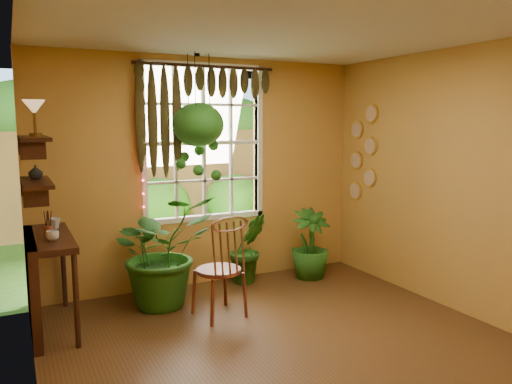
# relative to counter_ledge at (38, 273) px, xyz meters

# --- Properties ---
(floor) EXTENTS (4.50, 4.50, 0.00)m
(floor) POSITION_rel_counter_ledge_xyz_m (1.91, -1.60, -0.55)
(floor) COLOR #513117
(floor) RESTS_ON ground
(ceiling) EXTENTS (4.50, 4.50, 0.00)m
(ceiling) POSITION_rel_counter_ledge_xyz_m (1.91, -1.60, 2.15)
(ceiling) COLOR silver
(ceiling) RESTS_ON wall_back
(wall_back) EXTENTS (4.00, 0.00, 4.00)m
(wall_back) POSITION_rel_counter_ledge_xyz_m (1.91, 0.65, 0.80)
(wall_back) COLOR #B98A3F
(wall_back) RESTS_ON floor
(wall_left) EXTENTS (0.00, 4.50, 4.50)m
(wall_left) POSITION_rel_counter_ledge_xyz_m (-0.09, -1.60, 0.80)
(wall_left) COLOR #B98A3F
(wall_left) RESTS_ON floor
(wall_right) EXTENTS (0.00, 4.50, 4.50)m
(wall_right) POSITION_rel_counter_ledge_xyz_m (3.91, -1.60, 0.80)
(wall_right) COLOR #B98A3F
(wall_right) RESTS_ON floor
(window) EXTENTS (1.52, 0.10, 1.86)m
(window) POSITION_rel_counter_ledge_xyz_m (1.91, 0.68, 1.15)
(window) COLOR white
(window) RESTS_ON wall_back
(valance_vine) EXTENTS (1.70, 0.12, 1.10)m
(valance_vine) POSITION_rel_counter_ledge_xyz_m (1.82, 0.56, 1.73)
(valance_vine) COLOR #33180D
(valance_vine) RESTS_ON window
(string_lights) EXTENTS (0.03, 0.03, 1.54)m
(string_lights) POSITION_rel_counter_ledge_xyz_m (1.15, 0.59, 1.20)
(string_lights) COLOR #FF2633
(string_lights) RESTS_ON window
(wall_plates) EXTENTS (0.04, 0.32, 1.10)m
(wall_plates) POSITION_rel_counter_ledge_xyz_m (3.89, 0.19, 1.00)
(wall_plates) COLOR #FFF3D0
(wall_plates) RESTS_ON wall_right
(counter_ledge) EXTENTS (0.40, 1.20, 0.90)m
(counter_ledge) POSITION_rel_counter_ledge_xyz_m (0.00, 0.00, 0.00)
(counter_ledge) COLOR #33180D
(counter_ledge) RESTS_ON floor
(shelf_lower) EXTENTS (0.25, 0.90, 0.04)m
(shelf_lower) POSITION_rel_counter_ledge_xyz_m (0.03, 0.00, 0.85)
(shelf_lower) COLOR #33180D
(shelf_lower) RESTS_ON wall_left
(shelf_upper) EXTENTS (0.25, 0.90, 0.04)m
(shelf_upper) POSITION_rel_counter_ledge_xyz_m (0.03, 0.00, 1.25)
(shelf_upper) COLOR #33180D
(shelf_upper) RESTS_ON wall_left
(backyard) EXTENTS (14.00, 10.00, 12.00)m
(backyard) POSITION_rel_counter_ledge_xyz_m (2.15, 5.27, 0.73)
(backyard) COLOR #1E4F16
(backyard) RESTS_ON ground
(windsor_chair) EXTENTS (0.51, 0.54, 1.20)m
(windsor_chair) POSITION_rel_counter_ledge_xyz_m (1.65, -0.45, -0.20)
(windsor_chair) COLOR maroon
(windsor_chair) RESTS_ON floor
(potted_plant_left) EXTENTS (1.23, 1.11, 1.20)m
(potted_plant_left) POSITION_rel_counter_ledge_xyz_m (1.22, 0.12, 0.05)
(potted_plant_left) COLOR #174F15
(potted_plant_left) RESTS_ON floor
(potted_plant_mid) EXTENTS (0.48, 0.39, 0.86)m
(potted_plant_mid) POSITION_rel_counter_ledge_xyz_m (2.36, 0.42, -0.12)
(potted_plant_mid) COLOR #174F15
(potted_plant_mid) RESTS_ON floor
(potted_plant_right) EXTENTS (0.50, 0.50, 0.87)m
(potted_plant_right) POSITION_rel_counter_ledge_xyz_m (3.14, 0.23, -0.12)
(potted_plant_right) COLOR #174F15
(potted_plant_right) RESTS_ON floor
(hanging_basket) EXTENTS (0.58, 0.58, 1.43)m
(hanging_basket) POSITION_rel_counter_ledge_xyz_m (1.75, 0.43, 1.30)
(hanging_basket) COLOR black
(hanging_basket) RESTS_ON ceiling
(cup_a) EXTENTS (0.13, 0.13, 0.09)m
(cup_a) POSITION_rel_counter_ledge_xyz_m (0.13, -0.23, 0.39)
(cup_a) COLOR silver
(cup_a) RESTS_ON counter_ledge
(cup_b) EXTENTS (0.12, 0.12, 0.11)m
(cup_b) POSITION_rel_counter_ledge_xyz_m (0.19, 0.30, 0.40)
(cup_b) COLOR beige
(cup_b) RESTS_ON counter_ledge
(brush_jar) EXTENTS (0.08, 0.08, 0.30)m
(brush_jar) POSITION_rel_counter_ledge_xyz_m (0.11, -0.05, 0.47)
(brush_jar) COLOR brown
(brush_jar) RESTS_ON counter_ledge
(shelf_vase) EXTENTS (0.15, 0.15, 0.13)m
(shelf_vase) POSITION_rel_counter_ledge_xyz_m (0.04, 0.15, 0.93)
(shelf_vase) COLOR #B2AD99
(shelf_vase) RESTS_ON shelf_lower
(tiffany_lamp) EXTENTS (0.19, 0.19, 0.32)m
(tiffany_lamp) POSITION_rel_counter_ledge_xyz_m (0.05, -0.06, 1.50)
(tiffany_lamp) COLOR brown
(tiffany_lamp) RESTS_ON shelf_upper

